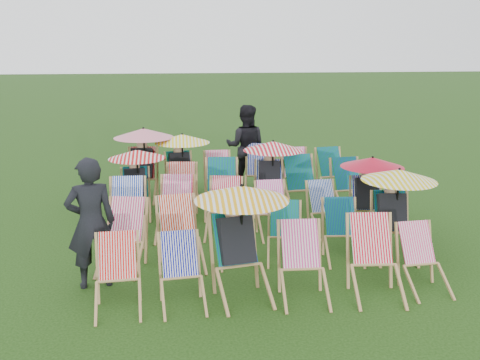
{
  "coord_description": "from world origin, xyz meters",
  "views": [
    {
      "loc": [
        -1.16,
        -8.3,
        3.11
      ],
      "look_at": [
        -0.16,
        0.24,
        0.9
      ],
      "focal_mm": 40.0,
      "sensor_mm": 36.0,
      "label": 1
    }
  ],
  "objects": [
    {
      "name": "deckchair_19",
      "position": [
        -1.14,
        1.15,
        0.47
      ],
      "size": [
        0.71,
        0.93,
        0.95
      ],
      "rotation": [
        0.0,
        0.0,
        -0.1
      ],
      "color": "#AA824F",
      "rests_on": "ground"
    },
    {
      "name": "deckchair_0",
      "position": [
        -1.92,
        -2.31,
        0.43
      ],
      "size": [
        0.62,
        0.82,
        0.86
      ],
      "rotation": [
        0.0,
        0.0,
        0.07
      ],
      "color": "#AA824F",
      "rests_on": "ground"
    },
    {
      "name": "deckchair_28",
      "position": [
        1.3,
        2.31,
        0.48
      ],
      "size": [
        0.66,
        0.9,
        0.95
      ],
      "rotation": [
        0.0,
        0.0,
        0.03
      ],
      "color": "#AA824F",
      "rests_on": "ground"
    },
    {
      "name": "deckchair_5",
      "position": [
        1.94,
        -2.24,
        0.41
      ],
      "size": [
        0.59,
        0.79,
        0.82
      ],
      "rotation": [
        0.0,
        0.0,
        0.07
      ],
      "color": "#AA824F",
      "rests_on": "ground"
    },
    {
      "name": "deckchair_23",
      "position": [
        2.08,
        1.16,
        0.48
      ],
      "size": [
        0.7,
        0.93,
        0.95
      ],
      "rotation": [
        0.0,
        0.0,
        0.09
      ],
      "color": "#AA824F",
      "rests_on": "ground"
    },
    {
      "name": "deckchair_20",
      "position": [
        -0.39,
        1.17,
        0.5
      ],
      "size": [
        0.74,
        0.98,
        1.01
      ],
      "rotation": [
        0.0,
        0.0,
        -0.08
      ],
      "color": "#AA824F",
      "rests_on": "ground"
    },
    {
      "name": "deckchair_25",
      "position": [
        -1.1,
        2.34,
        0.7
      ],
      "size": [
        1.11,
        1.2,
        1.32
      ],
      "rotation": [
        0.0,
        0.0,
        0.16
      ],
      "color": "#AA824F",
      "rests_on": "ground"
    },
    {
      "name": "person_left",
      "position": [
        -2.3,
        -1.62,
        0.87
      ],
      "size": [
        0.71,
        0.55,
        1.73
      ],
      "primitive_type": "imported",
      "rotation": [
        0.0,
        0.0,
        3.37
      ],
      "color": "black",
      "rests_on": "ground"
    },
    {
      "name": "deckchair_18",
      "position": [
        -1.95,
        1.29,
        0.65
      ],
      "size": [
        1.04,
        1.08,
        1.23
      ],
      "rotation": [
        0.0,
        0.0,
        0.04
      ],
      "color": "#AA824F",
      "rests_on": "ground"
    },
    {
      "name": "person_rear",
      "position": [
        0.31,
        3.12,
        0.91
      ],
      "size": [
        1.02,
        0.88,
        1.82
      ],
      "primitive_type": "imported",
      "rotation": [
        0.0,
        0.0,
        2.9
      ],
      "color": "black",
      "rests_on": "ground"
    },
    {
      "name": "deckchair_13",
      "position": [
        -1.23,
        0.12,
        0.48
      ],
      "size": [
        0.75,
        0.95,
        0.96
      ],
      "rotation": [
        0.0,
        0.0,
        -0.14
      ],
      "color": "#AA824F",
      "rests_on": "ground"
    },
    {
      "name": "deckchair_22",
      "position": [
        1.15,
        1.15,
        0.51
      ],
      "size": [
        0.77,
        1.01,
        1.03
      ],
      "rotation": [
        0.0,
        0.0,
        0.1
      ],
      "color": "#AA824F",
      "rests_on": "ground"
    },
    {
      "name": "deckchair_27",
      "position": [
        0.52,
        2.38,
        0.51
      ],
      "size": [
        0.83,
        1.04,
        1.03
      ],
      "rotation": [
        0.0,
        0.0,
        -0.17
      ],
      "color": "#AA824F",
      "rests_on": "ground"
    },
    {
      "name": "deckchair_10",
      "position": [
        1.2,
        -1.13,
        0.42
      ],
      "size": [
        0.62,
        0.82,
        0.85
      ],
      "rotation": [
        0.0,
        0.0,
        -0.08
      ],
      "color": "#AA824F",
      "rests_on": "ground"
    },
    {
      "name": "deckchair_17",
      "position": [
        2.01,
        0.03,
        0.66
      ],
      "size": [
        1.06,
        1.13,
        1.25
      ],
      "rotation": [
        0.0,
        0.0,
        -0.18
      ],
      "color": "#AA824F",
      "rests_on": "ground"
    },
    {
      "name": "deckchair_14",
      "position": [
        -0.44,
        0.1,
        0.46
      ],
      "size": [
        0.76,
        0.95,
        0.92
      ],
      "rotation": [
        0.0,
        0.0,
        -0.2
      ],
      "color": "#AA824F",
      "rests_on": "ground"
    },
    {
      "name": "deckchair_6",
      "position": [
        -1.98,
        -1.09,
        0.47
      ],
      "size": [
        0.78,
        0.97,
        0.94
      ],
      "rotation": [
        0.0,
        0.0,
        -0.2
      ],
      "color": "#AA824F",
      "rests_on": "ground"
    },
    {
      "name": "deckchair_29",
      "position": [
        2.08,
        2.27,
        0.47
      ],
      "size": [
        0.74,
        0.95,
        0.95
      ],
      "rotation": [
        0.0,
        0.0,
        0.14
      ],
      "color": "#AA824F",
      "rests_on": "ground"
    },
    {
      "name": "deckchair_9",
      "position": [
        0.35,
        -1.05,
        0.41
      ],
      "size": [
        0.66,
        0.83,
        0.81
      ],
      "rotation": [
        0.0,
        0.0,
        -0.17
      ],
      "color": "#AA824F",
      "rests_on": "ground"
    },
    {
      "name": "deckchair_8",
      "position": [
        -0.34,
        -1.04,
        0.42
      ],
      "size": [
        0.58,
        0.8,
        0.84
      ],
      "rotation": [
        0.0,
        0.0,
        -0.03
      ],
      "color": "#AA824F",
      "rests_on": "ground"
    },
    {
      "name": "deckchair_12",
      "position": [
        -2.02,
        0.04,
        0.48
      ],
      "size": [
        0.67,
        0.91,
        0.97
      ],
      "rotation": [
        0.0,
        0.0,
        -0.03
      ],
      "color": "#AA824F",
      "rests_on": "ground"
    },
    {
      "name": "deckchair_15",
      "position": [
        0.38,
        0.0,
        0.43
      ],
      "size": [
        0.6,
        0.81,
        0.85
      ],
      "rotation": [
        0.0,
        0.0,
        0.04
      ],
      "color": "#AA824F",
      "rests_on": "ground"
    },
    {
      "name": "deckchair_4",
      "position": [
        1.26,
        -2.32,
        0.48
      ],
      "size": [
        0.7,
        0.93,
        0.96
      ],
      "rotation": [
        0.0,
        0.0,
        -0.08
      ],
      "color": "#AA824F",
      "rests_on": "ground"
    },
    {
      "name": "deckchair_11",
      "position": [
        2.0,
        -1.09,
        0.69
      ],
      "size": [
        1.1,
        1.17,
        1.31
      ],
      "rotation": [
        0.0,
        0.0,
        -0.14
      ],
      "color": "#AA824F",
      "rests_on": "ground"
    },
    {
      "name": "deckchair_1",
      "position": [
        -1.16,
        -2.3,
        0.42
      ],
      "size": [
        0.62,
        0.81,
        0.83
      ],
      "rotation": [
        0.0,
        0.0,
        0.1
      ],
      "color": "#AA824F",
      "rests_on": "ground"
    },
    {
      "name": "deckchair_7",
      "position": [
        -1.17,
        -1.09,
        0.48
      ],
      "size": [
        0.76,
        0.96,
        0.95
      ],
      "rotation": [
        0.0,
        0.0,
        0.15
      ],
      "color": "#AA824F",
      "rests_on": "ground"
    },
    {
      "name": "deckchair_16",
      "position": [
        1.28,
        0.03,
        0.41
      ],
      "size": [
        0.62,
        0.81,
        0.83
      ],
      "rotation": [
        0.0,
        0.0,
        0.11
      ],
      "color": "#AA824F",
      "rests_on": "ground"
    },
    {
      "name": "deckchair_24",
      "position": [
        -1.91,
        2.46,
        0.76
      ],
      "size": [
        1.21,
        1.27,
        1.43
      ],
      "rotation": [
        0.0,
        0.0,
        -0.09
      ],
      "color": "#AA824F",
      "rests_on": "ground"
    },
    {
      "name": "deckchair_2",
      "position": [
        -0.42,
        -2.11,
        0.74
      ],
      "size": [
        1.18,
        1.28,
        1.4
      ],
      "rotation": [
        0.0,
        0.0,
        0.18
      ],
      "color": "#AA824F",
      "rests_on": "ground"
    },
    {
      "name": "deckchair_3",
      "position": [
        0.34,
        -2.29,
        0.45
      ],
      "size": [
        0.63,
        0.86,
        0.91
      ],
      "rotation": [
        0.0,
        0.0,
        -0.04
      ],
      "color": "#AA824F",
      "rests_on": "ground"
    },
    {
      "name": "ground",
      "position": [
        0.0,
        0.0,
        0.0
      ],
      "size": [
        100.0,
        100.0,
        0.0
      ],
      "primitive_type": "plane",
      "color": "black",
      "rests_on": "ground"
    },
    {
      "name": "deckchair_26",
      "position": [
        -0.35,
        2.37,
        0.46
      ],
      "size": [
        0.62,
        0.86,
        0.92
      ],
      "rotation": [
        0.0,
        0.0,
        0.01
      ],
      "color": "#AA824F",
      "rests_on": "ground"
    },
    {
      "name": "deckchair_21",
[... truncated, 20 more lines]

